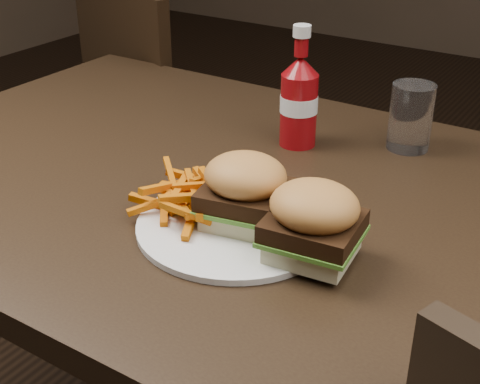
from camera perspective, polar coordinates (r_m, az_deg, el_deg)
The scene contains 8 objects.
dining_table at distance 1.02m, azimuth -1.56°, elevation 0.22°, with size 1.20×0.80×0.04m, color black.
chair_far at distance 1.93m, azimuth -4.17°, elevation 4.11°, with size 0.44×0.44×0.04m, color black.
plate at distance 0.88m, azimuth -0.35°, elevation -2.84°, with size 0.26×0.26×0.01m, color white.
sandwich_half_a at distance 0.87m, azimuth 0.45°, elevation -1.91°, with size 0.10×0.09×0.02m, color beige.
sandwich_half_b at distance 0.81m, azimuth 6.18°, elevation -4.66°, with size 0.10×0.09×0.02m, color beige.
fries_pile at distance 0.90m, azimuth -3.99°, elevation -0.22°, with size 0.12×0.12×0.05m, color #B84500, non-canonical shape.
ketchup_bottle at distance 1.11m, azimuth 5.02°, elevation 6.94°, with size 0.06×0.06×0.12m, color maroon.
tumbler at distance 1.13m, azimuth 14.37°, elevation 6.23°, with size 0.07×0.07×0.11m, color white.
Camera 1 is at (0.52, -0.75, 1.20)m, focal length 50.00 mm.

